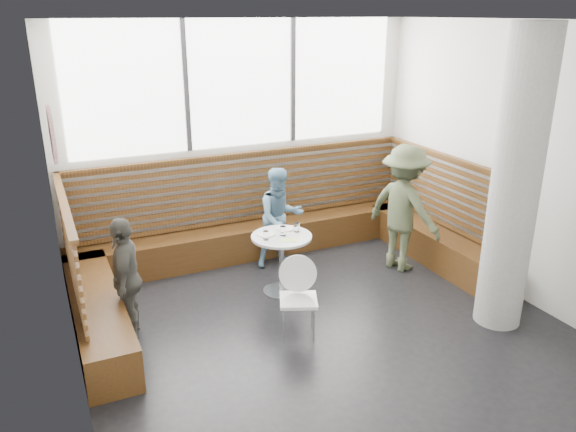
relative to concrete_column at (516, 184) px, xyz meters
name	(u,v)px	position (x,y,z in m)	size (l,w,h in m)	color
room	(330,190)	(-1.85, 0.60, 0.00)	(5.00, 5.00, 3.20)	silver
booth	(264,240)	(-1.85, 2.37, -1.19)	(5.00, 2.50, 1.44)	#412710
concrete_column	(516,184)	(0.00, 0.00, 0.00)	(0.50, 0.50, 3.20)	gray
wall_art	(52,135)	(-4.31, 1.00, 0.70)	(0.50, 0.50, 0.03)	white
cafe_table	(282,252)	(-1.92, 1.63, -1.06)	(0.73, 0.73, 0.75)	silver
cafe_chair	(296,291)	(-2.17, 0.72, -1.10)	(0.41, 0.40, 0.85)	white
adult_man	(404,208)	(-0.16, 1.62, -0.75)	(1.09, 0.63, 1.69)	#505A3C
child_back	(280,218)	(-1.60, 2.38, -0.92)	(0.66, 0.52, 1.36)	#5F89A5
child_left	(126,278)	(-3.78, 1.43, -0.93)	(0.78, 0.32, 1.33)	#4A4943
plate_near	(266,234)	(-2.08, 1.73, -0.84)	(0.22, 0.22, 0.02)	white
plate_far	(285,228)	(-1.79, 1.80, -0.84)	(0.22, 0.22, 0.02)	white
glass_left	(266,235)	(-2.14, 1.59, -0.79)	(0.07, 0.07, 0.11)	white
glass_mid	(283,231)	(-1.91, 1.63, -0.79)	(0.07, 0.07, 0.12)	white
glass_right	(297,227)	(-1.70, 1.67, -0.79)	(0.07, 0.07, 0.11)	white
menu_card	(289,240)	(-1.90, 1.46, -0.85)	(0.18, 0.13, 0.00)	#A5C64C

